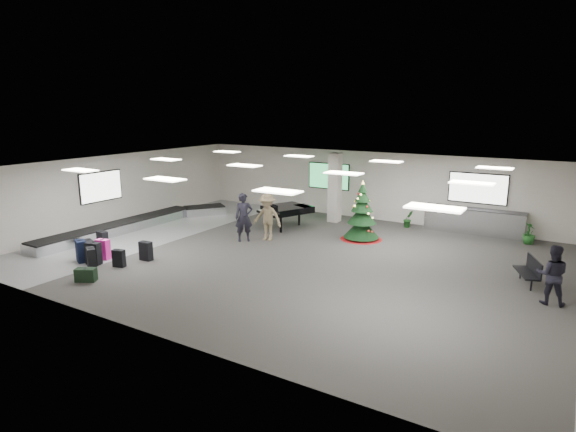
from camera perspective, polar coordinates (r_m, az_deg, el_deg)
The scene contains 21 objects.
ground at distance 17.45m, azimuth 0.35°, elevation -4.70°, with size 18.00×18.00×0.00m, color #393733.
room_envelope at distance 17.65m, azimuth 0.42°, elevation 3.29°, with size 18.02×14.02×3.21m.
baggage_carousel at distance 22.26m, azimuth -17.33°, elevation -0.85°, with size 2.28×9.71×0.43m.
service_counter at distance 21.73m, azimuth 21.14°, elevation -0.56°, with size 4.05×0.65×1.08m.
suitcase_0 at distance 17.67m, azimuth -22.07°, elevation -4.15°, with size 0.54×0.38×0.79m.
suitcase_1 at distance 17.17m, azimuth -22.28°, elevation -4.71°, with size 0.53×0.45×0.75m.
pink_suitcase at distance 18.13m, azimuth -21.07°, elevation -3.71°, with size 0.50×0.34×0.74m.
suitcase_3 at distance 17.57m, azimuth -16.50°, elevation -3.99°, with size 0.46×0.27×0.69m.
navy_suitcase at distance 18.13m, azimuth -23.32°, elevation -3.84°, with size 0.57×0.48×0.78m.
suitcase_5 at distance 18.31m, azimuth -22.52°, elevation -3.70°, with size 0.53×0.41×0.73m.
green_duffel at distance 16.15m, azimuth -22.84°, elevation -6.44°, with size 0.69×0.56×0.43m.
suitcase_7 at distance 17.15m, azimuth -19.41°, elevation -4.74°, with size 0.45×0.30×0.61m.
suitcase_8 at distance 19.56m, azimuth -21.13°, elevation -2.64°, with size 0.48×0.32×0.68m.
christmas_tree at distance 19.58m, azimuth 8.73°, elevation -0.39°, with size 1.70×1.70×2.42m.
grand_piano at distance 21.23m, azimuth -0.34°, elevation 0.75°, with size 2.18×2.43×1.14m.
bench at distance 16.23m, azimuth 26.75°, elevation -5.76°, with size 0.91×1.38×0.83m.
traveler_a at distance 19.14m, azimuth -5.25°, elevation -0.16°, with size 0.71×0.46×1.94m, color black.
traveler_b at distance 19.22m, azimuth -2.48°, elevation -0.13°, with size 1.22×0.70×1.89m, color #816F50.
traveler_bench at distance 14.88m, azimuth 28.81°, elevation -6.12°, with size 0.81×0.63×1.66m, color black.
potted_plant_left at distance 22.02m, azimuth 14.05°, elevation -0.33°, with size 0.43×0.34×0.77m, color #15431C.
potted_plant_right at distance 21.02m, azimuth 26.68°, elevation -1.84°, with size 0.48×0.48×0.86m, color #15431C.
Camera 1 is at (8.56, -14.26, 5.26)m, focal length 30.00 mm.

